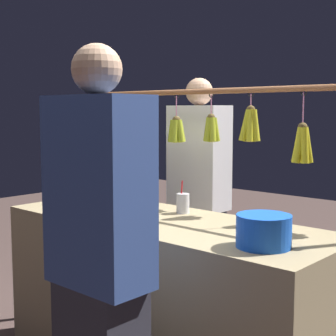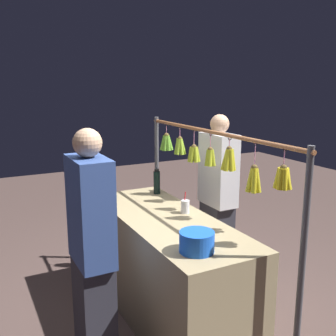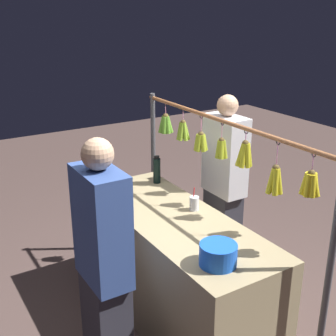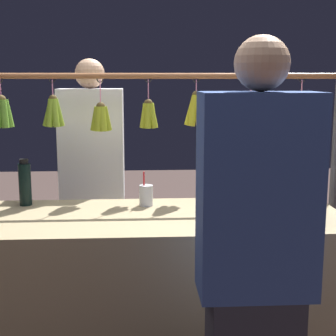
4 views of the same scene
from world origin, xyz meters
name	(u,v)px [view 4 (image 4 of 4)]	position (x,y,z in m)	size (l,w,h in m)	color
market_counter	(156,300)	(0.00, 0.00, 0.45)	(1.87, 0.69, 0.89)	tan
display_rack	(151,144)	(0.01, -0.42, 1.20)	(2.18, 0.13, 1.61)	#4C4C51
water_bottle	(25,183)	(0.68, -0.24, 1.01)	(0.07, 0.07, 0.25)	black
blue_bucket	(298,206)	(-0.67, 0.13, 0.96)	(0.23, 0.23, 0.14)	blue
drink_cup	(146,195)	(0.04, -0.19, 0.95)	(0.07, 0.07, 0.18)	silver
vendor_person	(93,194)	(0.37, -0.75, 0.83)	(0.40, 0.22, 1.68)	#2D2D38
customer_person	(255,284)	(-0.33, 0.73, 0.84)	(0.40, 0.22, 1.70)	#2D2D38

